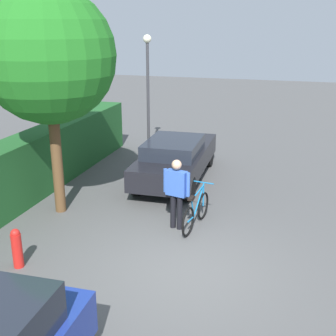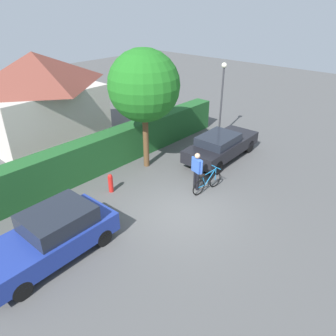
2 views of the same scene
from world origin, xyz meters
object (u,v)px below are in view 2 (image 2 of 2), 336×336
object	(u,v)px
parked_car_near	(51,235)
tree_kerbside	(144,86)
fire_hydrant	(111,183)
parked_car_far	(221,145)
person_rider	(197,169)
street_lamp	(222,90)
bicycle	(207,183)

from	to	relation	value
parked_car_near	tree_kerbside	size ratio (longest dim) A/B	0.77
fire_hydrant	tree_kerbside	bearing A→B (deg)	12.27
parked_car_far	fire_hydrant	xyz separation A→B (m)	(-5.64, 1.61, -0.30)
parked_car_near	person_rider	distance (m)	6.13
parked_car_far	street_lamp	bearing A→B (deg)	35.43
parked_car_far	tree_kerbside	size ratio (longest dim) A/B	0.84
bicycle	street_lamp	size ratio (longest dim) A/B	0.40
parked_car_near	fire_hydrant	world-z (taller)	parked_car_near
parked_car_near	street_lamp	world-z (taller)	street_lamp
bicycle	tree_kerbside	distance (m)	4.89
parked_car_far	bicycle	size ratio (longest dim) A/B	2.76
parked_car_near	bicycle	distance (m)	6.40
fire_hydrant	street_lamp	bearing A→B (deg)	0.36
street_lamp	fire_hydrant	xyz separation A→B (m)	(-7.97, -0.05, -2.28)
street_lamp	parked_car_far	bearing A→B (deg)	-144.57
parked_car_near	parked_car_far	distance (m)	9.19
street_lamp	tree_kerbside	size ratio (longest dim) A/B	0.77
street_lamp	fire_hydrant	bearing A→B (deg)	-179.64
parked_car_near	bicycle	bearing A→B (deg)	-11.82
street_lamp	parked_car_near	bearing A→B (deg)	-171.83
person_rider	street_lamp	size ratio (longest dim) A/B	0.40
parked_car_far	bicycle	xyz separation A→B (m)	(-2.93, -1.30, -0.33)
person_rider	tree_kerbside	world-z (taller)	tree_kerbside
bicycle	tree_kerbside	bearing A→B (deg)	91.29
parked_car_near	street_lamp	xyz separation A→B (m)	(11.52, 1.65, 1.93)
bicycle	street_lamp	distance (m)	6.47
street_lamp	fire_hydrant	distance (m)	8.29
parked_car_near	tree_kerbside	bearing A→B (deg)	19.39
person_rider	tree_kerbside	size ratio (longest dim) A/B	0.31
parked_car_near	parked_car_far	size ratio (longest dim) A/B	0.91
parked_car_far	street_lamp	world-z (taller)	street_lamp
bicycle	person_rider	size ratio (longest dim) A/B	0.99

